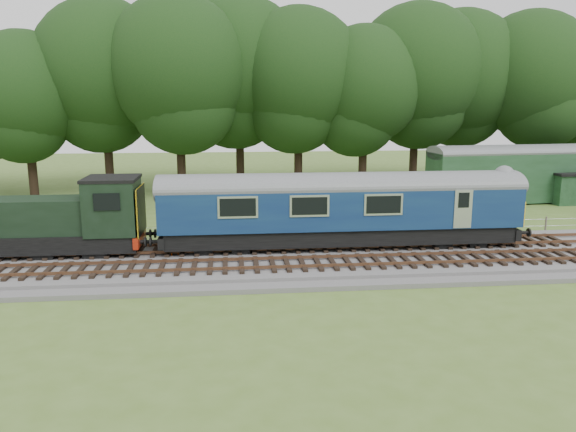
{
  "coord_description": "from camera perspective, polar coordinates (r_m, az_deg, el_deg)",
  "views": [
    {
      "loc": [
        -0.37,
        -25.97,
        7.67
      ],
      "look_at": [
        2.43,
        1.4,
        2.0
      ],
      "focal_mm": 35.0,
      "sensor_mm": 36.0,
      "label": 1
    }
  ],
  "objects": [
    {
      "name": "track_north",
      "position": [
        28.32,
        -4.9,
        -3.24
      ],
      "size": [
        67.2,
        2.4,
        0.21
      ],
      "color": "black",
      "rests_on": "ballast"
    },
    {
      "name": "tree_line",
      "position": [
        48.58,
        -5.34,
        2.51
      ],
      "size": [
        70.0,
        8.0,
        18.0
      ],
      "primitive_type": null,
      "color": "black",
      "rests_on": "ground"
    },
    {
      "name": "shunter_loco",
      "position": [
        29.2,
        -22.5,
        -0.5
      ],
      "size": [
        8.91,
        2.6,
        3.38
      ],
      "color": "black",
      "rests_on": "ground"
    },
    {
      "name": "ballast",
      "position": [
        27.04,
        -4.84,
        -4.49
      ],
      "size": [
        70.0,
        7.0,
        0.35
      ],
      "primitive_type": "cube",
      "color": "#4C4C4F",
      "rests_on": "ground"
    },
    {
      "name": "ground",
      "position": [
        27.08,
        -4.83,
        -4.85
      ],
      "size": [
        120.0,
        120.0,
        0.0
      ],
      "primitive_type": "plane",
      "color": "#4A6826",
      "rests_on": "ground"
    },
    {
      "name": "worker",
      "position": [
        27.58,
        -11.47,
        -2.14
      ],
      "size": [
        0.73,
        0.59,
        1.72
      ],
      "primitive_type": "imported",
      "rotation": [
        0.0,
        0.0,
        0.33
      ],
      "color": "#E9500C",
      "rests_on": "ballast"
    },
    {
      "name": "shed",
      "position": [
        47.71,
        26.4,
        2.65
      ],
      "size": [
        3.05,
        3.05,
        2.39
      ],
      "rotation": [
        0.0,
        0.0,
        0.04
      ],
      "color": "#19371D",
      "rests_on": "ground"
    },
    {
      "name": "fence",
      "position": [
        31.43,
        -4.99,
        -2.53
      ],
      "size": [
        64.0,
        0.12,
        1.0
      ],
      "primitive_type": null,
      "color": "#6B6054",
      "rests_on": "ground"
    },
    {
      "name": "track_south",
      "position": [
        25.43,
        -4.78,
        -4.97
      ],
      "size": [
        67.2,
        2.4,
        0.21
      ],
      "color": "black",
      "rests_on": "ballast"
    },
    {
      "name": "dmu_railcar",
      "position": [
        28.37,
        5.42,
        1.31
      ],
      "size": [
        18.05,
        2.86,
        3.88
      ],
      "color": "black",
      "rests_on": "ground"
    },
    {
      "name": "parked_coach",
      "position": [
        47.19,
        23.84,
        4.26
      ],
      "size": [
        17.04,
        4.45,
        4.31
      ],
      "rotation": [
        0.0,
        0.0,
        0.09
      ],
      "color": "#19371D",
      "rests_on": "ground"
    }
  ]
}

